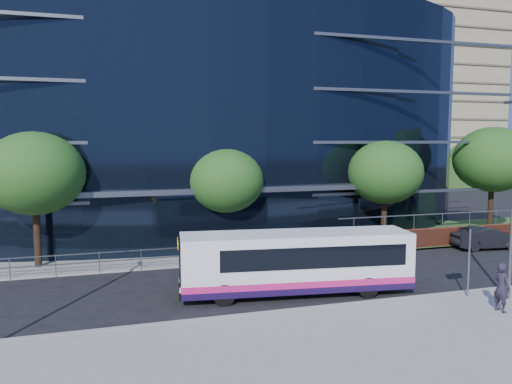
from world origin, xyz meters
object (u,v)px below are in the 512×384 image
object	(u,v)px
tree_far_c	(385,173)
tree_far_d	(493,160)
tree_dist_f	(464,156)
tree_far_a	(34,174)
pedestrian	(501,287)
parked_car	(487,238)
street_sign	(469,248)
tree_far_b	(226,181)
city_bus	(298,262)
tree_dist_e	(372,155)

from	to	relation	value
tree_far_c	tree_far_d	xyz separation A→B (m)	(9.00, 1.00, 0.65)
tree_dist_f	tree_far_a	bearing A→B (deg)	-148.09
pedestrian	parked_car	bearing A→B (deg)	-46.01
street_sign	tree_far_c	xyz separation A→B (m)	(2.50, 10.59, 2.39)
tree_far_a	tree_far_b	xyz separation A→B (m)	(10.00, 0.50, -0.65)
street_sign	parked_car	world-z (taller)	street_sign
parked_car	pedestrian	xyz separation A→B (m)	(-7.86, -9.53, 0.41)
tree_far_c	city_bus	bearing A→B (deg)	-138.59
street_sign	pedestrian	bearing A→B (deg)	-92.04
parked_car	pedestrian	distance (m)	12.36
tree_far_d	city_bus	world-z (taller)	tree_far_d
tree_far_c	tree_dist_f	distance (m)	46.67
parked_car	pedestrian	bearing A→B (deg)	146.19
city_bus	pedestrian	distance (m)	7.83
tree_far_c	city_bus	size ratio (longest dim) A/B	0.65
tree_far_c	tree_far_d	bearing A→B (deg)	6.34
tree_far_d	parked_car	bearing A→B (deg)	-133.42
city_bus	pedestrian	xyz separation A→B (m)	(6.31, -4.63, -0.33)
tree_far_a	parked_car	world-z (taller)	tree_far_a
tree_dist_f	pedestrian	bearing A→B (deg)	-128.04
tree_far_a	tree_dist_e	bearing A→B (deg)	39.96
street_sign	tree_far_b	distance (m)	13.54
parked_car	tree_dist_e	bearing A→B (deg)	-13.37
tree_dist_e	tree_dist_f	distance (m)	16.13
tree_dist_e	tree_dist_f	size ratio (longest dim) A/B	1.08
tree_far_c	tree_far_a	bearing A→B (deg)	180.00
tree_far_b	pedestrian	size ratio (longest dim) A/B	3.26
tree_far_a	city_bus	bearing A→B (deg)	-35.13
tree_far_a	tree_dist_f	size ratio (longest dim) A/B	1.15
tree_far_b	tree_dist_e	size ratio (longest dim) A/B	0.93
tree_far_a	tree_far_b	distance (m)	10.03
tree_far_d	tree_dist_f	world-z (taller)	tree_far_d
tree_far_c	tree_dist_e	xyz separation A→B (m)	(17.00, 31.00, 0.00)
tree_far_a	tree_dist_e	xyz separation A→B (m)	(37.00, 31.00, -0.33)
tree_far_a	pedestrian	bearing A→B (deg)	-35.54
street_sign	parked_car	distance (m)	11.03
tree_dist_e	tree_dist_f	world-z (taller)	tree_dist_e
tree_far_a	city_bus	world-z (taller)	tree_far_a
tree_dist_f	tree_far_d	bearing A→B (deg)	-126.87
tree_far_b	tree_dist_e	bearing A→B (deg)	48.48
tree_far_d	tree_far_b	bearing A→B (deg)	-178.49
tree_dist_e	city_bus	world-z (taller)	tree_dist_e
street_sign	tree_dist_f	world-z (taller)	tree_dist_f
tree_dist_e	city_bus	xyz separation A→B (m)	(-25.88, -38.83, -3.13)
tree_far_d	pedestrian	bearing A→B (deg)	-130.68
pedestrian	street_sign	bearing A→B (deg)	-8.56
tree_dist_f	pedestrian	distance (m)	57.80
parked_car	tree_far_a	bearing A→B (deg)	89.08
pedestrian	tree_far_a	bearing A→B (deg)	47.94
tree_dist_e	city_bus	bearing A→B (deg)	-123.68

